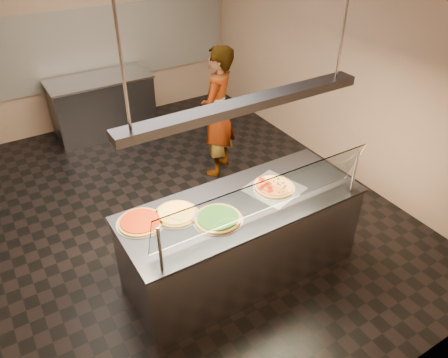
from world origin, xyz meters
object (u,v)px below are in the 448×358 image
serving_counter (242,239)px  pizza_tomato (140,222)px  sneeze_guard (265,196)px  heat_lamp_housing (246,105)px  perforated_tray (274,188)px  pizza_spatula (181,217)px  half_pizza_sausage (282,184)px  worker (217,113)px  prep_table (103,105)px  pizza_cheese (176,213)px  half_pizza_pepperoni (266,189)px  pizza_spinach (218,218)px

serving_counter → pizza_tomato: pizza_tomato is taller
sneeze_guard → heat_lamp_housing: heat_lamp_housing is taller
perforated_tray → pizza_spatula: size_ratio=2.16×
half_pizza_sausage → worker: (0.33, 1.84, -0.05)m
worker → sneeze_guard: bearing=29.8°
serving_counter → perforated_tray: size_ratio=3.98×
sneeze_guard → pizza_tomato: size_ratio=4.96×
prep_table → perforated_tray: bearing=-81.7°
sneeze_guard → serving_counter: bearing=90.0°
serving_counter → pizza_cheese: pizza_cheese is taller
sneeze_guard → pizza_cheese: (-0.62, 0.51, -0.28)m
pizza_tomato → pizza_spatula: pizza_spatula is taller
serving_counter → half_pizza_sausage: 0.70m
pizza_cheese → prep_table: 3.76m
half_pizza_sausage → pizza_cheese: bearing=172.8°
serving_counter → prep_table: 3.88m
sneeze_guard → pizza_tomato: bearing=149.1°
pizza_spatula → prep_table: bearing=83.2°
perforated_tray → pizza_spatula: 1.01m
serving_counter → worker: (0.83, 1.87, 0.44)m
perforated_tray → pizza_cheese: 1.03m
heat_lamp_housing → prep_table: bearing=92.4°
half_pizza_sausage → heat_lamp_housing: heat_lamp_housing is taller
sneeze_guard → half_pizza_pepperoni: (0.30, 0.38, -0.26)m
half_pizza_sausage → half_pizza_pepperoni: bearing=179.0°
pizza_spatula → worker: bearing=51.0°
pizza_tomato → prep_table: size_ratio=0.27×
serving_counter → pizza_cheese: size_ratio=5.70×
half_pizza_pepperoni → prep_table: half_pizza_pepperoni is taller
perforated_tray → pizza_tomato: (-1.35, 0.20, 0.01)m
half_pizza_pepperoni → perforated_tray: bearing=-0.7°
perforated_tray → serving_counter: bearing=-175.6°
pizza_cheese → serving_counter: bearing=-15.2°
sneeze_guard → worker: (0.83, 2.21, -0.32)m
pizza_spatula → heat_lamp_housing: heat_lamp_housing is taller
perforated_tray → half_pizza_pepperoni: (-0.10, 0.00, 0.03)m
half_pizza_pepperoni → heat_lamp_housing: heat_lamp_housing is taller
worker → pizza_cheese: bearing=9.8°
half_pizza_pepperoni → pizza_spinach: half_pizza_pepperoni is taller
pizza_tomato → pizza_spatula: bearing=-22.4°
perforated_tray → pizza_spatula: bearing=176.8°
pizza_tomato → prep_table: 3.76m
pizza_spinach → heat_lamp_housing: heat_lamp_housing is taller
serving_counter → pizza_spinach: size_ratio=5.15×
half_pizza_pepperoni → worker: size_ratio=0.24×
perforated_tray → pizza_cheese: pizza_cheese is taller
half_pizza_sausage → serving_counter: bearing=-176.7°
pizza_cheese → heat_lamp_housing: bearing=-15.2°
worker → heat_lamp_housing: 2.29m
sneeze_guard → pizza_spatula: size_ratio=7.75×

